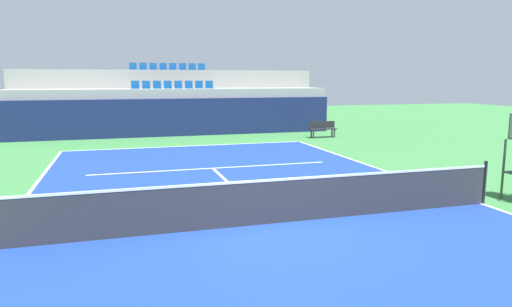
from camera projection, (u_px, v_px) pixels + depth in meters
ground_plane at (272, 224)px, 9.76m from camera, size 80.00×80.00×0.00m
court_surface at (272, 224)px, 9.76m from camera, size 11.00×24.00×0.01m
baseline_far at (189, 146)px, 21.06m from camera, size 11.00×0.10×0.00m
sideline_right at (481, 204)px, 11.31m from camera, size 0.10×24.00×0.00m
service_line_far at (213, 168)px, 15.81m from camera, size 8.26×0.10×0.00m
centre_service_line at (235, 189)px, 12.79m from camera, size 0.10×6.40×0.00m
back_wall at (177, 117)px, 24.70m from camera, size 17.53×0.30×2.02m
stands_tier_lower at (174, 111)px, 25.93m from camera, size 17.53×2.40×2.53m
stands_tier_upper at (169, 100)px, 28.12m from camera, size 17.53×2.40×3.59m
seating_row_lower at (173, 86)px, 25.80m from camera, size 4.58×0.44×0.44m
seating_row_upper at (168, 68)px, 27.90m from camera, size 4.58×0.44×0.44m
tennis_net at (272, 201)px, 9.68m from camera, size 11.08×0.08×1.07m
player_bench at (322, 128)px, 24.19m from camera, size 1.50×0.40×0.85m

